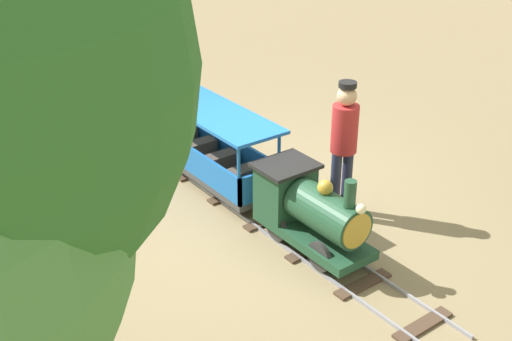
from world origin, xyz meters
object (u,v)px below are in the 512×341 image
at_px(locomotive, 309,208).
at_px(conductor_person, 344,139).
at_px(passenger_car, 209,151).
at_px(park_bench, 18,208).

distance_m(locomotive, conductor_person, 0.98).
xyz_separation_m(passenger_car, park_bench, (2.42, -0.01, -0.01)).
bearing_deg(park_bench, passenger_car, 179.82).
distance_m(conductor_person, park_bench, 3.63).
height_order(locomotive, passenger_car, locomotive).
bearing_deg(passenger_car, park_bench, -0.18).
bearing_deg(locomotive, park_bench, -38.89).
distance_m(locomotive, park_bench, 3.11).
bearing_deg(passenger_car, locomotive, 90.00).
height_order(passenger_car, park_bench, passenger_car).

